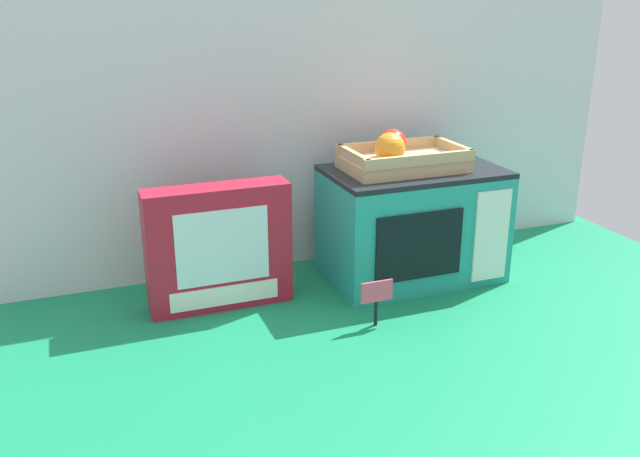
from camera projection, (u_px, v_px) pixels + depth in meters
The scene contains 6 objects.
ground_plane at pixel (351, 284), 1.62m from camera, with size 1.70×1.70×0.00m, color #147A4C.
display_back_panel at pixel (322, 105), 1.66m from camera, with size 1.61×0.03×0.79m, color silver.
toy_microwave at pixel (412, 224), 1.62m from camera, with size 0.40×0.25×0.27m.
food_groups_crate at pixel (400, 158), 1.56m from camera, with size 0.27×0.17×0.10m.
cookie_set_box at pixel (219, 247), 1.47m from camera, with size 0.31×0.08×0.27m.
price_sign at pixel (377, 296), 1.40m from camera, with size 0.07×0.01×0.10m.
Camera 1 is at (-0.60, -1.36, 0.67)m, focal length 38.38 mm.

